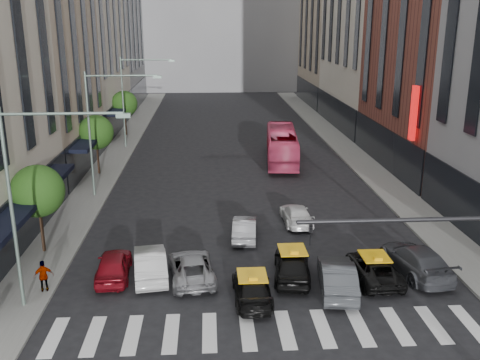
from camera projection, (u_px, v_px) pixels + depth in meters
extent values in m
plane|color=black|center=(276.00, 351.00, 21.08)|extent=(160.00, 160.00, 0.00)
cube|color=slate|center=(111.00, 162.00, 49.10)|extent=(3.00, 96.00, 0.15)
cube|color=slate|center=(357.00, 158.00, 50.42)|extent=(3.00, 96.00, 0.15)
cube|color=tan|center=(28.00, 27.00, 43.46)|extent=(8.00, 16.00, 24.00)
cube|color=gray|center=(107.00, 3.00, 78.01)|extent=(8.00, 18.00, 30.00)
cube|color=brown|center=(442.00, 15.00, 44.18)|extent=(8.00, 18.00, 26.00)
cube|color=tan|center=(336.00, 11.00, 80.25)|extent=(8.00, 18.00, 28.00)
cylinder|color=black|center=(41.00, 224.00, 29.47)|extent=(0.18, 0.18, 3.15)
sphere|color=#174213|center=(38.00, 191.00, 28.92)|extent=(2.88, 2.88, 2.88)
cylinder|color=black|center=(98.00, 155.00, 44.78)|extent=(0.18, 0.18, 3.15)
sphere|color=#174213|center=(96.00, 132.00, 44.23)|extent=(2.88, 2.88, 2.88)
cylinder|color=black|center=(126.00, 121.00, 60.09)|extent=(0.18, 0.18, 3.15)
sphere|color=#174213|center=(124.00, 104.00, 59.54)|extent=(2.88, 2.88, 2.88)
cylinder|color=gray|center=(12.00, 211.00, 22.95)|extent=(0.16, 0.16, 9.00)
cylinder|color=gray|center=(62.00, 114.00, 21.89)|extent=(5.00, 0.12, 0.12)
cube|color=gray|center=(123.00, 115.00, 22.06)|extent=(0.60, 0.25, 0.18)
cylinder|color=gray|center=(90.00, 135.00, 38.25)|extent=(0.16, 0.16, 9.00)
cylinder|color=gray|center=(121.00, 76.00, 37.20)|extent=(5.00, 0.12, 0.12)
cube|color=gray|center=(157.00, 77.00, 37.37)|extent=(0.60, 0.25, 0.18)
cylinder|color=gray|center=(123.00, 103.00, 53.56)|extent=(0.16, 0.16, 9.00)
cylinder|color=gray|center=(146.00, 60.00, 52.51)|extent=(5.00, 0.12, 0.12)
cube|color=gray|center=(172.00, 61.00, 52.68)|extent=(0.60, 0.25, 0.18)
cylinder|color=black|center=(438.00, 219.00, 18.79)|extent=(10.00, 0.16, 0.16)
imported|color=black|center=(310.00, 235.00, 18.67)|extent=(0.13, 0.16, 0.80)
cube|color=red|center=(414.00, 113.00, 39.23)|extent=(0.30, 0.70, 4.00)
imported|color=maroon|center=(114.00, 265.00, 26.93)|extent=(1.85, 4.13, 1.38)
imported|color=silver|center=(150.00, 263.00, 27.03)|extent=(2.16, 4.64, 1.47)
imported|color=gray|center=(192.00, 267.00, 26.84)|extent=(2.68, 4.85, 1.28)
imported|color=black|center=(252.00, 288.00, 24.79)|extent=(1.78, 4.25, 1.23)
imported|color=black|center=(292.00, 264.00, 26.88)|extent=(2.34, 4.63, 1.51)
imported|color=#3B3E42|center=(337.00, 277.00, 25.57)|extent=(2.17, 4.75, 1.51)
imported|color=black|center=(374.00, 268.00, 26.77)|extent=(2.12, 4.48, 1.24)
imported|color=#3F4147|center=(416.00, 260.00, 27.36)|extent=(2.80, 5.44, 1.51)
imported|color=#ACACB1|center=(244.00, 228.00, 31.83)|extent=(1.71, 4.03, 1.29)
imported|color=white|center=(296.00, 214.00, 34.25)|extent=(1.82, 4.23, 1.21)
imported|color=#E0416D|center=(282.00, 146.00, 49.04)|extent=(3.66, 11.23, 3.07)
imported|color=gray|center=(44.00, 276.00, 25.24)|extent=(0.98, 0.61, 1.55)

